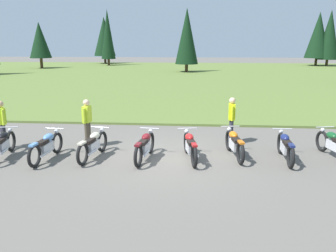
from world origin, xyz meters
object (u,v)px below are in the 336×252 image
Objects in this scene: motorcycle_cream at (93,145)px; motorcycle_navy at (285,147)px; rider_with_back_turned at (232,118)px; motorcycle_sky_blue at (46,146)px; motorcycle_black at (3,145)px; motorcycle_british_green at (334,144)px; rider_in_hivis_vest at (2,122)px; rider_checking_bike at (87,120)px; motorcycle_maroon at (145,146)px; motorcycle_orange at (234,144)px; motorcycle_red at (190,146)px.

motorcycle_navy is at bearing 2.45° from motorcycle_cream.
motorcycle_sky_blue is at bearing -158.55° from rider_with_back_turned.
motorcycle_cream is at bearing -155.70° from rider_with_back_turned.
motorcycle_navy is at bearing 3.13° from motorcycle_black.
motorcycle_british_green is at bearing 4.71° from motorcycle_black.
rider_in_hivis_vest reaches higher than motorcycle_navy.
motorcycle_black and motorcycle_sky_blue have the same top height.
rider_with_back_turned is 5.08m from rider_checking_bike.
motorcycle_maroon and motorcycle_navy have the same top height.
motorcycle_british_green is (5.93, 0.65, 0.00)m from motorcycle_maroon.
motorcycle_cream is (1.39, 0.28, 0.00)m from motorcycle_sky_blue.
rider_with_back_turned is (0.03, 1.56, 0.51)m from motorcycle_orange.
motorcycle_red is at bearing -126.27° from rider_with_back_turned.
motorcycle_sky_blue is at bearing -119.99° from rider_checking_bike.
motorcycle_black is at bearing 177.69° from motorcycle_sky_blue.
motorcycle_navy is at bearing 3.62° from motorcycle_maroon.
motorcycle_navy is 9.33m from rider_in_hivis_vest.
motorcycle_black is at bearing -175.29° from motorcycle_british_green.
motorcycle_red and motorcycle_british_green have the same top height.
rider_checking_bike reaches higher than motorcycle_cream.
motorcycle_black and motorcycle_orange have the same top height.
rider_with_back_turned is at bearing 35.78° from motorcycle_maroon.
rider_with_back_turned is at bearing 53.73° from motorcycle_red.
motorcycle_cream is 4.94m from rider_with_back_turned.
motorcycle_navy is (1.54, -0.21, 0.00)m from motorcycle_orange.
motorcycle_red is (4.44, 0.36, 0.00)m from motorcycle_sky_blue.
motorcycle_navy is at bearing -7.83° from motorcycle_orange.
motorcycle_british_green is at bearing 3.02° from motorcycle_orange.
motorcycle_maroon is at bearing -144.22° from rider_with_back_turned.
motorcycle_navy is 1.26× the size of rider_checking_bike.
motorcycle_navy is at bearing -2.76° from rider_in_hivis_vest.
rider_in_hivis_vest is (-3.32, 0.70, 0.51)m from motorcycle_cream.
motorcycle_orange is 1.64m from rider_with_back_turned.
rider_with_back_turned reaches higher than motorcycle_orange.
motorcycle_maroon and motorcycle_red have the same top height.
motorcycle_maroon is at bearing -170.16° from motorcycle_orange.
motorcycle_maroon is at bearing -0.62° from motorcycle_cream.
rider_in_hivis_vest is at bearing 177.24° from motorcycle_navy.
motorcycle_red is 1.25× the size of rider_with_back_turned.
motorcycle_black is 2.84m from motorcycle_cream.
rider_with_back_turned and rider_in_hivis_vest have the same top height.
motorcycle_cream is 1.41m from rider_checking_bike.
motorcycle_sky_blue and motorcycle_navy have the same top height.
motorcycle_red is at bearing -5.67° from rider_in_hivis_vest.
motorcycle_black is at bearing -62.32° from rider_in_hivis_vest.
motorcycle_black and motorcycle_cream have the same top height.
rider_with_back_turned is at bearing 21.45° from motorcycle_sky_blue.
motorcycle_sky_blue is at bearing -174.16° from motorcycle_british_green.
motorcycle_maroon and motorcycle_british_green have the same top height.
motorcycle_maroon is at bearing 5.01° from motorcycle_sky_blue.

